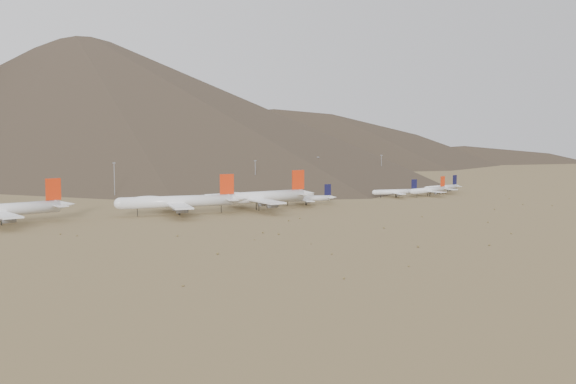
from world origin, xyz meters
TOP-DOWN VIEW (x-y plane):
  - ground at (0.00, 0.00)m, footprint 3000.00×3000.00m
  - widebody_centre at (-52.82, 28.35)m, footprint 76.38×60.18m
  - widebody_east at (-2.94, 23.32)m, footprint 79.72×61.19m
  - narrowbody_a at (39.33, 30.18)m, footprint 39.15×29.10m
  - narrowbody_b at (121.27, 35.17)m, footprint 37.56×27.88m
  - narrowbody_c at (147.72, 29.24)m, footprint 42.15×30.45m
  - narrowbody_d at (172.65, 40.84)m, footprint 40.26×28.98m
  - control_tower at (30.00, 120.00)m, footprint 8.00×8.00m
  - mast_west at (-51.27, 138.06)m, footprint 2.00×0.60m
  - mast_centre at (48.44, 111.27)m, footprint 2.00×0.60m
  - mast_east at (122.21, 133.72)m, footprint 2.00×0.60m
  - mast_far_east at (189.47, 131.93)m, footprint 2.00×0.60m
  - desert_scrub at (-18.25, -83.52)m, footprint 430.23×163.76m

SIDE VIEW (x-z plane):
  - ground at x=0.00m, z-range 0.00..0.00m
  - desert_scrub at x=-18.25m, z-range -0.11..0.78m
  - narrowbody_b at x=121.27m, z-range -2.24..10.54m
  - narrowbody_d at x=172.65m, z-range -2.33..10.95m
  - narrowbody_a at x=39.33m, z-range -2.34..11.01m
  - narrowbody_c at x=147.72m, z-range -2.44..11.48m
  - control_tower at x=30.00m, z-range -0.68..11.32m
  - widebody_centre at x=-52.82m, z-range -3.59..19.54m
  - widebody_east at x=-2.94m, z-range -3.67..19.99m
  - mast_west at x=-51.27m, z-range 1.35..27.05m
  - mast_centre at x=48.44m, z-range 1.35..27.05m
  - mast_east at x=122.21m, z-range 1.35..27.05m
  - mast_far_east at x=189.47m, z-range 1.35..27.05m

